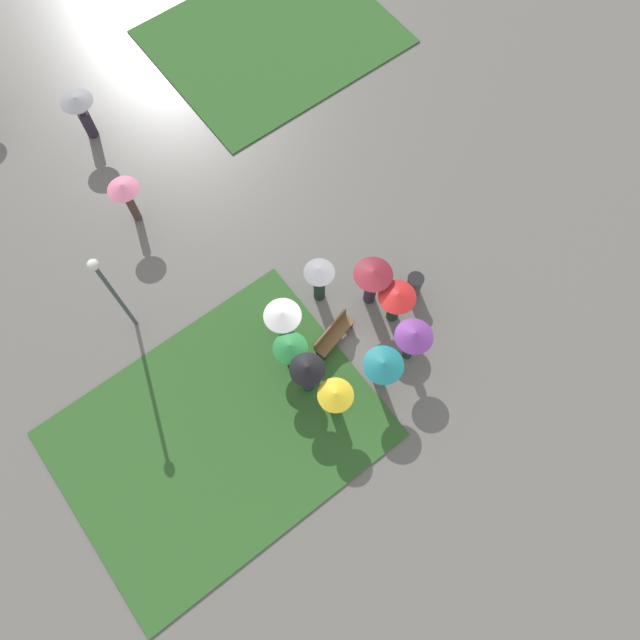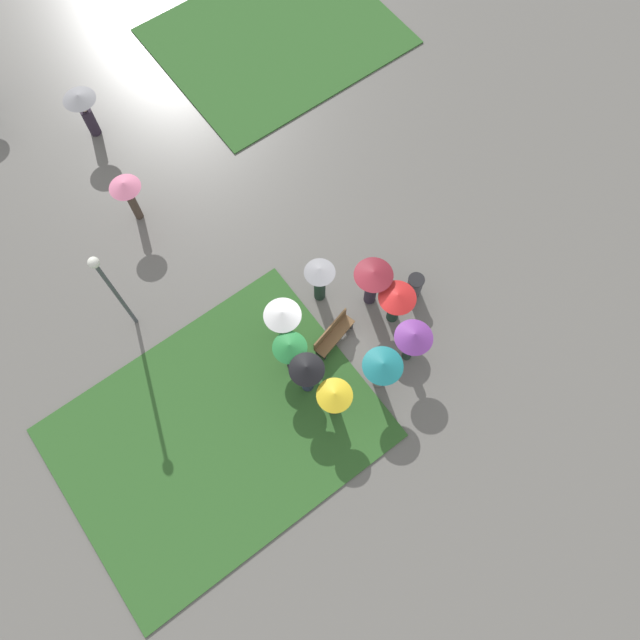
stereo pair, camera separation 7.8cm
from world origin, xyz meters
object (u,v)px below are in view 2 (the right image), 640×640
object	(u,v)px
park_bench	(333,334)
crowd_person_teal	(382,368)
crowd_person_black	(307,373)
crowd_person_red	(396,301)
crowd_person_yellow	(334,398)
lone_walker_near_lawn	(84,107)
crowd_person_purple	(413,339)
crowd_person_grey	(320,278)
trash_bin	(415,286)
crowd_person_white	(283,318)
lamp_post	(110,285)
lone_walker_mid_plaza	(127,191)
crowd_person_maroon	(373,280)
crowd_person_green	(290,350)

from	to	relation	value
park_bench	crowd_person_teal	bearing A→B (deg)	-97.08
crowd_person_black	crowd_person_red	world-z (taller)	crowd_person_black
crowd_person_yellow	lone_walker_near_lawn	size ratio (longest dim) A/B	0.92
crowd_person_purple	crowd_person_red	world-z (taller)	crowd_person_purple
park_bench	crowd_person_black	bearing A→B (deg)	-167.48
crowd_person_grey	crowd_person_yellow	distance (m)	3.77
crowd_person_purple	crowd_person_teal	world-z (taller)	crowd_person_purple
crowd_person_black	crowd_person_grey	bearing A→B (deg)	123.87
park_bench	crowd_person_grey	xyz separation A→B (m)	(0.57, 1.44, 0.86)
trash_bin	crowd_person_purple	distance (m)	2.46
crowd_person_white	crowd_person_black	bearing A→B (deg)	-126.98
lamp_post	trash_bin	world-z (taller)	lamp_post
crowd_person_purple	crowd_person_grey	xyz separation A→B (m)	(-0.94, 3.27, -0.19)
crowd_person_grey	crowd_person_teal	world-z (taller)	crowd_person_grey
lamp_post	lone_walker_mid_plaza	distance (m)	4.08
lone_walker_mid_plaza	trash_bin	bearing A→B (deg)	-15.17
crowd_person_maroon	park_bench	bearing A→B (deg)	153.15
lamp_post	crowd_person_red	size ratio (longest dim) A/B	2.45
crowd_person_green	crowd_person_maroon	distance (m)	3.33
crowd_person_teal	crowd_person_yellow	size ratio (longest dim) A/B	1.07
crowd_person_white	crowd_person_red	bearing A→B (deg)	-49.85
crowd_person_maroon	lone_walker_near_lawn	distance (m)	11.79
crowd_person_green	crowd_person_teal	world-z (taller)	crowd_person_teal
crowd_person_green	crowd_person_maroon	size ratio (longest dim) A/B	0.94
park_bench	crowd_person_red	xyz separation A→B (m)	(1.98, -0.53, 0.78)
lone_walker_near_lawn	crowd_person_teal	bearing A→B (deg)	-59.30
trash_bin	crowd_person_teal	xyz separation A→B (m)	(-2.82, -1.71, 0.95)
lamp_post	crowd_person_yellow	size ratio (longest dim) A/B	2.39
crowd_person_grey	crowd_person_white	bearing A→B (deg)	-18.73
crowd_person_white	crowd_person_yellow	distance (m)	2.81
crowd_person_black	crowd_person_red	bearing A→B (deg)	81.38
crowd_person_maroon	crowd_person_black	size ratio (longest dim) A/B	1.01
trash_bin	crowd_person_green	distance (m)	4.70
park_bench	crowd_person_purple	size ratio (longest dim) A/B	0.83
lamp_post	lone_walker_near_lawn	size ratio (longest dim) A/B	2.20
crowd_person_grey	crowd_person_white	distance (m)	1.76
crowd_person_purple	crowd_person_red	bearing A→B (deg)	172.31
lamp_post	crowd_person_maroon	world-z (taller)	lamp_post
crowd_person_grey	lone_walker_mid_plaza	size ratio (longest dim) A/B	0.99
park_bench	crowd_person_grey	world-z (taller)	crowd_person_grey
park_bench	lone_walker_near_lawn	bearing A→B (deg)	85.73
crowd_person_red	crowd_person_black	bearing A→B (deg)	-23.19
crowd_person_purple	crowd_person_white	world-z (taller)	crowd_person_white
lone_walker_near_lawn	crowd_person_yellow	bearing A→B (deg)	-65.92
crowd_person_maroon	crowd_person_red	bearing A→B (deg)	-117.56
lamp_post	lone_walker_near_lawn	world-z (taller)	lamp_post
crowd_person_teal	lone_walker_near_lawn	size ratio (longest dim) A/B	0.98
crowd_person_yellow	lone_walker_near_lawn	world-z (taller)	lone_walker_near_lawn
lone_walker_near_lawn	lamp_post	bearing A→B (deg)	-88.59
crowd_person_purple	crowd_person_green	distance (m)	3.58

